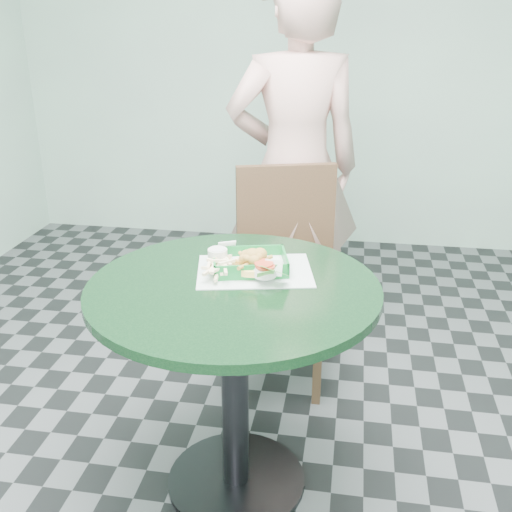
% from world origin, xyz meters
% --- Properties ---
extents(floor, '(4.00, 5.00, 0.02)m').
position_xyz_m(floor, '(0.00, 0.00, 0.00)').
color(floor, '#303335').
rests_on(floor, ground).
extents(wall_back, '(4.00, 0.04, 2.80)m').
position_xyz_m(wall_back, '(0.00, 2.50, 1.40)').
color(wall_back, silver).
rests_on(wall_back, ground).
extents(cafe_table, '(0.90, 0.90, 0.75)m').
position_xyz_m(cafe_table, '(0.00, 0.00, 0.58)').
color(cafe_table, black).
rests_on(cafe_table, floor).
extents(dining_chair, '(0.44, 0.44, 0.93)m').
position_xyz_m(dining_chair, '(0.05, 0.79, 0.53)').
color(dining_chair, '#532F1B').
rests_on(dining_chair, floor).
extents(diner_person, '(0.84, 0.67, 2.00)m').
position_xyz_m(diner_person, '(0.07, 1.08, 1.00)').
color(diner_person, '#C8988E').
rests_on(diner_person, floor).
extents(placemat, '(0.41, 0.34, 0.00)m').
position_xyz_m(placemat, '(0.05, 0.11, 0.75)').
color(placemat, silver).
rests_on(placemat, cafe_table).
extents(food_basket, '(0.24, 0.17, 0.05)m').
position_xyz_m(food_basket, '(0.03, 0.12, 0.77)').
color(food_basket, '#0F722B').
rests_on(food_basket, placemat).
extents(crab_sandwich, '(0.12, 0.12, 0.07)m').
position_xyz_m(crab_sandwich, '(0.04, 0.08, 0.80)').
color(crab_sandwich, '#E8C057').
rests_on(crab_sandwich, food_basket).
extents(fries_pile, '(0.14, 0.15, 0.05)m').
position_xyz_m(fries_pile, '(-0.06, 0.09, 0.79)').
color(fries_pile, '#FFE4B1').
rests_on(fries_pile, food_basket).
extents(sauce_ramekin, '(0.06, 0.06, 0.04)m').
position_xyz_m(sauce_ramekin, '(-0.07, 0.14, 0.80)').
color(sauce_ramekin, silver).
rests_on(sauce_ramekin, food_basket).
extents(garnish_cup, '(0.10, 0.10, 0.04)m').
position_xyz_m(garnish_cup, '(0.08, 0.02, 0.79)').
color(garnish_cup, silver).
rests_on(garnish_cup, food_basket).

